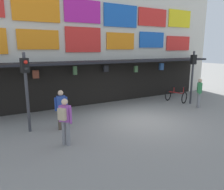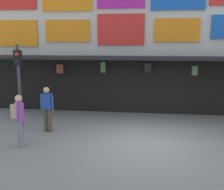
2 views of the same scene
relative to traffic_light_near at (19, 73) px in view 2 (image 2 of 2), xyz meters
The scene contains 5 objects.
ground_plane 5.39m from the traffic_light_near, 13.29° to the right, with size 80.00×80.00×0.00m, color gray.
shopfront 6.19m from the traffic_light_near, 35.47° to the left, with size 18.00×2.60×8.00m.
traffic_light_near is the anchor object (origin of this frame).
pedestrian_in_blue 1.76m from the traffic_light_near, 19.28° to the right, with size 0.52×0.28×1.68m.
pedestrian_in_black 2.47m from the traffic_light_near, 65.83° to the right, with size 0.47×0.48×1.68m.
Camera 2 is at (0.04, -8.70, 3.27)m, focal length 44.28 mm.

